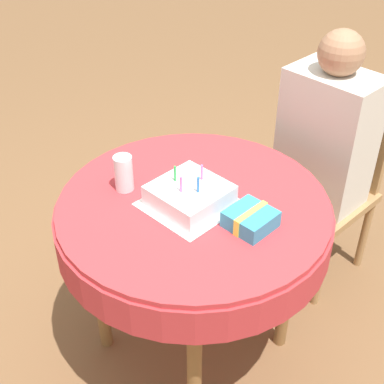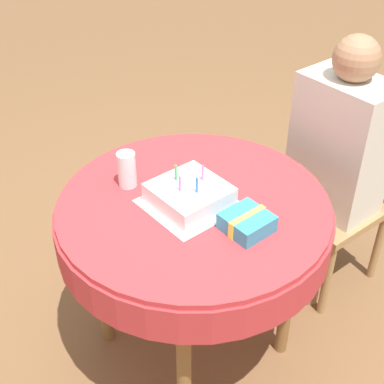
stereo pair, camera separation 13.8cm
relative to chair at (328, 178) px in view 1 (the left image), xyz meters
name	(u,v)px [view 1 (the left image)]	position (x,y,z in m)	size (l,w,h in m)	color
ground_plane	(193,342)	(-0.06, -0.80, -0.47)	(12.00, 12.00, 0.00)	brown
dining_table	(193,223)	(-0.06, -0.80, 0.18)	(0.95, 0.95, 0.74)	#BC3338
chair	(328,178)	(0.00, 0.00, 0.00)	(0.42, 0.42, 0.89)	#A37A4C
person	(323,144)	(0.00, -0.09, 0.22)	(0.37, 0.33, 1.17)	#9E7051
napkin	(189,203)	(-0.07, -0.82, 0.27)	(0.28, 0.28, 0.00)	white
birthday_cake	(189,195)	(-0.07, -0.82, 0.31)	(0.23, 0.23, 0.13)	white
drinking_glass	(124,173)	(-0.29, -0.92, 0.33)	(0.07, 0.07, 0.13)	silver
gift_box	(251,219)	(0.16, -0.77, 0.30)	(0.14, 0.14, 0.06)	teal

